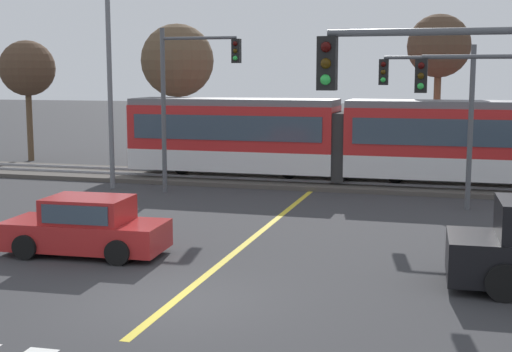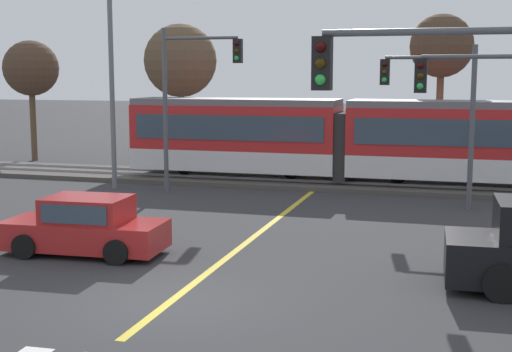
{
  "view_description": "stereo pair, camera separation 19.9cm",
  "coord_description": "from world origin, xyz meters",
  "px_view_note": "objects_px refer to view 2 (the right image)",
  "views": [
    {
      "loc": [
        5.47,
        -13.2,
        4.68
      ],
      "look_at": [
        -0.29,
        7.42,
        1.6
      ],
      "focal_mm": 50.0,
      "sensor_mm": 36.0,
      "label": 1
    },
    {
      "loc": [
        5.66,
        -13.14,
        4.68
      ],
      "look_at": [
        -0.29,
        7.42,
        1.6
      ],
      "focal_mm": 50.0,
      "sensor_mm": 36.0,
      "label": 2
    }
  ],
  "objects_px": {
    "light_rail_tram": "(344,137)",
    "traffic_light_far_right": "(440,102)",
    "traffic_light_near_right": "(456,126)",
    "sedan_crossing": "(85,228)",
    "street_lamp_west": "(115,59)",
    "traffic_light_far_left": "(189,86)",
    "bare_tree_far_west": "(31,69)",
    "bare_tree_east": "(442,47)",
    "bare_tree_west": "(180,61)"
  },
  "relations": [
    {
      "from": "light_rail_tram",
      "to": "traffic_light_far_right",
      "type": "height_order",
      "value": "traffic_light_far_right"
    },
    {
      "from": "traffic_light_near_right",
      "to": "sedan_crossing",
      "type": "bearing_deg",
      "value": 155.19
    },
    {
      "from": "traffic_light_near_right",
      "to": "traffic_light_far_right",
      "type": "bearing_deg",
      "value": 92.92
    },
    {
      "from": "light_rail_tram",
      "to": "street_lamp_west",
      "type": "height_order",
      "value": "street_lamp_west"
    },
    {
      "from": "traffic_light_far_left",
      "to": "bare_tree_far_west",
      "type": "relative_size",
      "value": 1.0
    },
    {
      "from": "traffic_light_far_right",
      "to": "bare_tree_east",
      "type": "xyz_separation_m",
      "value": [
        -0.25,
        8.2,
        2.13
      ]
    },
    {
      "from": "traffic_light_near_right",
      "to": "traffic_light_far_right",
      "type": "xyz_separation_m",
      "value": [
        -0.69,
        13.48,
        -0.11
      ]
    },
    {
      "from": "light_rail_tram",
      "to": "sedan_crossing",
      "type": "height_order",
      "value": "light_rail_tram"
    },
    {
      "from": "light_rail_tram",
      "to": "bare_tree_west",
      "type": "distance_m",
      "value": 11.3
    },
    {
      "from": "traffic_light_far_right",
      "to": "bare_tree_east",
      "type": "distance_m",
      "value": 8.48
    },
    {
      "from": "traffic_light_far_left",
      "to": "traffic_light_near_right",
      "type": "xyz_separation_m",
      "value": [
        10.11,
        -13.97,
        -0.38
      ]
    },
    {
      "from": "traffic_light_far_right",
      "to": "bare_tree_east",
      "type": "height_order",
      "value": "bare_tree_east"
    },
    {
      "from": "light_rail_tram",
      "to": "traffic_light_far_left",
      "type": "distance_m",
      "value": 6.94
    },
    {
      "from": "light_rail_tram",
      "to": "sedan_crossing",
      "type": "relative_size",
      "value": 4.32
    },
    {
      "from": "light_rail_tram",
      "to": "bare_tree_far_west",
      "type": "relative_size",
      "value": 2.87
    },
    {
      "from": "traffic_light_far_left",
      "to": "bare_tree_west",
      "type": "height_order",
      "value": "bare_tree_west"
    },
    {
      "from": "traffic_light_far_left",
      "to": "light_rail_tram",
      "type": "bearing_deg",
      "value": 34.09
    },
    {
      "from": "bare_tree_far_west",
      "to": "bare_tree_east",
      "type": "height_order",
      "value": "bare_tree_east"
    },
    {
      "from": "sedan_crossing",
      "to": "traffic_light_far_right",
      "type": "height_order",
      "value": "traffic_light_far_right"
    },
    {
      "from": "street_lamp_west",
      "to": "bare_tree_east",
      "type": "bearing_deg",
      "value": 30.78
    },
    {
      "from": "traffic_light_far_left",
      "to": "street_lamp_west",
      "type": "height_order",
      "value": "street_lamp_west"
    },
    {
      "from": "bare_tree_west",
      "to": "bare_tree_far_west",
      "type": "bearing_deg",
      "value": -171.54
    },
    {
      "from": "light_rail_tram",
      "to": "bare_tree_west",
      "type": "bearing_deg",
      "value": 151.05
    },
    {
      "from": "traffic_light_near_right",
      "to": "bare_tree_west",
      "type": "bearing_deg",
      "value": 121.64
    },
    {
      "from": "sedan_crossing",
      "to": "bare_tree_far_west",
      "type": "relative_size",
      "value": 0.66
    },
    {
      "from": "traffic_light_far_left",
      "to": "street_lamp_west",
      "type": "bearing_deg",
      "value": 174.95
    },
    {
      "from": "bare_tree_far_west",
      "to": "bare_tree_east",
      "type": "relative_size",
      "value": 0.88
    },
    {
      "from": "traffic_light_far_left",
      "to": "traffic_light_near_right",
      "type": "height_order",
      "value": "traffic_light_far_left"
    },
    {
      "from": "traffic_light_far_right",
      "to": "street_lamp_west",
      "type": "xyz_separation_m",
      "value": [
        -12.72,
        0.77,
        1.54
      ]
    },
    {
      "from": "light_rail_tram",
      "to": "bare_tree_west",
      "type": "relative_size",
      "value": 2.55
    },
    {
      "from": "bare_tree_far_west",
      "to": "bare_tree_east",
      "type": "bearing_deg",
      "value": -0.02
    },
    {
      "from": "street_lamp_west",
      "to": "bare_tree_west",
      "type": "height_order",
      "value": "street_lamp_west"
    },
    {
      "from": "street_lamp_west",
      "to": "bare_tree_east",
      "type": "height_order",
      "value": "street_lamp_west"
    },
    {
      "from": "traffic_light_near_right",
      "to": "bare_tree_west",
      "type": "xyz_separation_m",
      "value": [
        -14.11,
        22.9,
        1.49
      ]
    },
    {
      "from": "traffic_light_far_right",
      "to": "bare_tree_far_west",
      "type": "bearing_deg",
      "value": 159.13
    },
    {
      "from": "bare_tree_east",
      "to": "sedan_crossing",
      "type": "bearing_deg",
      "value": -115.58
    },
    {
      "from": "bare_tree_far_west",
      "to": "bare_tree_west",
      "type": "distance_m",
      "value": 8.21
    },
    {
      "from": "light_rail_tram",
      "to": "street_lamp_west",
      "type": "bearing_deg",
      "value": -158.73
    },
    {
      "from": "bare_tree_east",
      "to": "traffic_light_far_left",
      "type": "bearing_deg",
      "value": -139.93
    },
    {
      "from": "street_lamp_west",
      "to": "bare_tree_west",
      "type": "xyz_separation_m",
      "value": [
        -0.7,
        8.64,
        0.06
      ]
    },
    {
      "from": "light_rail_tram",
      "to": "bare_tree_far_west",
      "type": "bearing_deg",
      "value": 167.09
    },
    {
      "from": "street_lamp_west",
      "to": "traffic_light_near_right",
      "type": "bearing_deg",
      "value": -46.77
    },
    {
      "from": "sedan_crossing",
      "to": "bare_tree_east",
      "type": "bearing_deg",
      "value": 64.42
    },
    {
      "from": "sedan_crossing",
      "to": "bare_tree_east",
      "type": "xyz_separation_m",
      "value": [
        8.33,
        17.4,
        5.15
      ]
    },
    {
      "from": "sedan_crossing",
      "to": "traffic_light_near_right",
      "type": "xyz_separation_m",
      "value": [
        9.27,
        -4.28,
        3.14
      ]
    },
    {
      "from": "street_lamp_west",
      "to": "traffic_light_far_right",
      "type": "bearing_deg",
      "value": -3.48
    },
    {
      "from": "bare_tree_west",
      "to": "light_rail_tram",
      "type": "bearing_deg",
      "value": -28.95
    },
    {
      "from": "traffic_light_far_left",
      "to": "bare_tree_east",
      "type": "bearing_deg",
      "value": 40.07
    },
    {
      "from": "traffic_light_far_left",
      "to": "traffic_light_near_right",
      "type": "distance_m",
      "value": 17.25
    },
    {
      "from": "traffic_light_near_right",
      "to": "street_lamp_west",
      "type": "height_order",
      "value": "street_lamp_west"
    }
  ]
}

